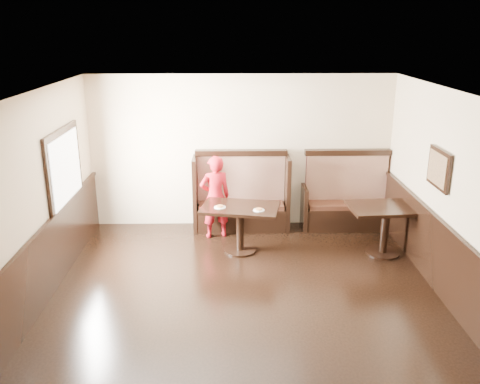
{
  "coord_description": "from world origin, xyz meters",
  "views": [
    {
      "loc": [
        -0.2,
        -5.56,
        3.59
      ],
      "look_at": [
        -0.04,
        2.35,
        1.0
      ],
      "focal_mm": 38.0,
      "sensor_mm": 36.0,
      "label": 1
    }
  ],
  "objects_px": {
    "booth_neighbor": "(346,202)",
    "table_main": "(240,217)",
    "booth_main": "(241,200)",
    "table_neighbor": "(385,218)",
    "child": "(215,197)"
  },
  "relations": [
    {
      "from": "booth_neighbor",
      "to": "child",
      "type": "relative_size",
      "value": 1.11
    },
    {
      "from": "table_neighbor",
      "to": "child",
      "type": "xyz_separation_m",
      "value": [
        -2.78,
        0.78,
        0.12
      ]
    },
    {
      "from": "booth_neighbor",
      "to": "child",
      "type": "bearing_deg",
      "value": -169.96
    },
    {
      "from": "table_main",
      "to": "child",
      "type": "distance_m",
      "value": 0.78
    },
    {
      "from": "booth_main",
      "to": "booth_neighbor",
      "type": "height_order",
      "value": "same"
    },
    {
      "from": "booth_main",
      "to": "table_neighbor",
      "type": "height_order",
      "value": "booth_main"
    },
    {
      "from": "booth_neighbor",
      "to": "table_main",
      "type": "xyz_separation_m",
      "value": [
        -1.99,
        -1.07,
        0.13
      ]
    },
    {
      "from": "booth_neighbor",
      "to": "table_main",
      "type": "height_order",
      "value": "booth_neighbor"
    },
    {
      "from": "booth_neighbor",
      "to": "booth_main",
      "type": "bearing_deg",
      "value": 179.95
    },
    {
      "from": "booth_neighbor",
      "to": "table_neighbor",
      "type": "bearing_deg",
      "value": -73.18
    },
    {
      "from": "booth_neighbor",
      "to": "child",
      "type": "xyz_separation_m",
      "value": [
        -2.42,
        -0.43,
        0.26
      ]
    },
    {
      "from": "booth_main",
      "to": "table_neighbor",
      "type": "distance_m",
      "value": 2.61
    },
    {
      "from": "booth_neighbor",
      "to": "table_main",
      "type": "distance_m",
      "value": 2.26
    },
    {
      "from": "child",
      "to": "table_main",
      "type": "bearing_deg",
      "value": 108.24
    },
    {
      "from": "booth_neighbor",
      "to": "table_main",
      "type": "relative_size",
      "value": 1.21
    }
  ]
}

